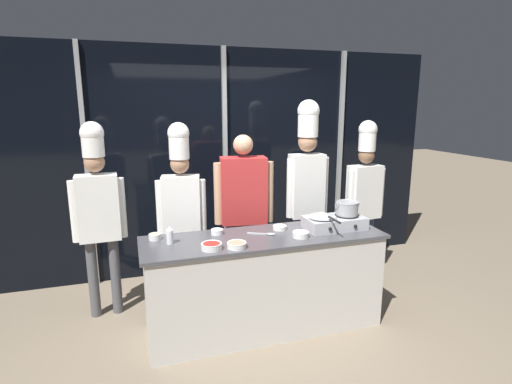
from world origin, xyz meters
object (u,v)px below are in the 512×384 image
chef_pastry (365,189)px  squeeze_bottle_clear (170,236)px  prep_bowl_onion (301,234)px  prep_bowl_mushrooms (237,245)px  chef_line (307,177)px  person_guest (244,202)px  prep_bowl_bean_sprouts (280,227)px  chef_head (98,203)px  frying_pan (323,215)px  prep_bowl_rice (217,231)px  prep_bowl_ginger (155,236)px  serving_spoon_slotted (267,234)px  stock_pot (347,208)px  prep_bowl_bell_pepper (212,246)px  portable_stove (334,222)px  chef_sous (181,201)px

chef_pastry → squeeze_bottle_clear: bearing=8.6°
prep_bowl_onion → prep_bowl_mushrooms: 0.61m
chef_line → person_guest: bearing=-1.3°
prep_bowl_bean_sprouts → chef_head: bearing=160.9°
frying_pan → prep_bowl_rice: (-0.97, 0.17, -0.12)m
prep_bowl_ginger → prep_bowl_rice: bearing=-2.0°
prep_bowl_rice → serving_spoon_slotted: size_ratio=0.45×
prep_bowl_mushrooms → chef_head: chef_head is taller
prep_bowl_ginger → chef_head: 0.72m
frying_pan → chef_pastry: size_ratio=0.25×
prep_bowl_rice → chef_pastry: chef_pastry is taller
serving_spoon_slotted → stock_pot: bearing=-1.6°
stock_pot → prep_bowl_mushrooms: (-1.14, -0.22, -0.16)m
prep_bowl_ginger → person_guest: bearing=24.9°
stock_pot → prep_bowl_bell_pepper: size_ratio=1.39×
prep_bowl_bell_pepper → person_guest: 0.97m
frying_pan → person_guest: size_ratio=0.26×
portable_stove → prep_bowl_bell_pepper: 1.24m
squeeze_bottle_clear → prep_bowl_rice: (0.43, 0.13, -0.05)m
prep_bowl_bell_pepper → chef_head: 1.28m
stock_pot → prep_bowl_bell_pepper: stock_pot is taller
serving_spoon_slotted → prep_bowl_rice: bearing=161.2°
prep_bowl_bell_pepper → chef_pastry: bearing=23.4°
prep_bowl_bean_sprouts → prep_bowl_bell_pepper: bearing=-155.6°
prep_bowl_bean_sprouts → chef_sous: size_ratio=0.07×
serving_spoon_slotted → chef_head: bearing=155.4°
stock_pot → prep_bowl_mushrooms: 1.18m
chef_head → chef_line: 2.11m
chef_head → chef_pastry: 2.85m
chef_pastry → chef_sous: bearing=-5.4°
prep_bowl_ginger → person_guest: size_ratio=0.06×
chef_sous → person_guest: size_ratio=1.07×
stock_pot → chef_sous: size_ratio=0.13×
prep_bowl_mushrooms → prep_bowl_rice: bearing=101.4°
stock_pot → person_guest: size_ratio=0.14×
prep_bowl_bean_sprouts → prep_bowl_mushrooms: (-0.51, -0.35, 0.01)m
prep_bowl_mushrooms → chef_pastry: (1.75, 0.87, 0.18)m
prep_bowl_onion → chef_head: chef_head is taller
prep_bowl_bell_pepper → person_guest: bearing=58.3°
chef_sous → stock_pot: bearing=168.0°
squeeze_bottle_clear → chef_head: size_ratio=0.08×
stock_pot → chef_head: 2.35m
frying_pan → prep_bowl_bell_pepper: bearing=-170.0°
stock_pot → chef_line: size_ratio=0.11×
prep_bowl_mushrooms → prep_bowl_ginger: size_ratio=1.53×
prep_bowl_bell_pepper → chef_pastry: (1.95, 0.84, 0.18)m
serving_spoon_slotted → person_guest: (-0.05, 0.60, 0.16)m
person_guest → prep_bowl_onion: bearing=120.1°
prep_bowl_bell_pepper → chef_sous: bearing=99.4°
person_guest → portable_stove: bearing=147.1°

